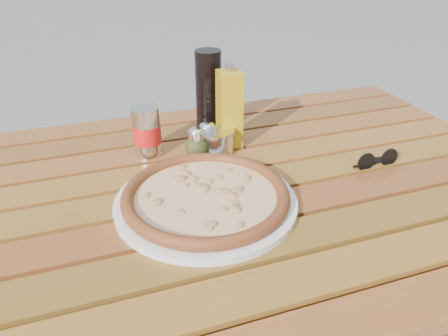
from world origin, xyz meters
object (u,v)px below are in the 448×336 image
object	(u,v)px
oregano_shaker	(196,144)
olive_oil_cruet	(229,109)
sunglasses	(377,160)
table	(227,214)
pepper_shaker	(207,139)
dark_bottle	(209,94)
pizza	(206,196)
parmesan_tin	(215,140)
soda_can	(147,132)
plate	(206,202)

from	to	relation	value
oregano_shaker	olive_oil_cruet	bearing A→B (deg)	24.38
sunglasses	table	bearing A→B (deg)	172.77
pepper_shaker	oregano_shaker	bearing A→B (deg)	-148.83
dark_bottle	olive_oil_cruet	size ratio (longest dim) A/B	1.05
oregano_shaker	sunglasses	xyz separation A→B (m)	(0.38, -0.17, -0.02)
table	pepper_shaker	xyz separation A→B (m)	(0.00, 0.15, 0.11)
olive_oil_cruet	pizza	bearing A→B (deg)	-119.62
oregano_shaker	dark_bottle	distance (m)	0.17
table	olive_oil_cruet	size ratio (longest dim) A/B	6.67
olive_oil_cruet	dark_bottle	bearing A→B (deg)	106.02
dark_bottle	parmesan_tin	world-z (taller)	dark_bottle
soda_can	parmesan_tin	bearing A→B (deg)	-14.45
table	pizza	distance (m)	0.13
soda_can	sunglasses	world-z (taller)	soda_can
pizza	dark_bottle	xyz separation A→B (m)	(0.11, 0.33, 0.09)
soda_can	parmesan_tin	world-z (taller)	soda_can
oregano_shaker	parmesan_tin	bearing A→B (deg)	22.49
plate	pepper_shaker	bearing A→B (deg)	71.70
soda_can	sunglasses	xyz separation A→B (m)	(0.48, -0.23, -0.04)
table	parmesan_tin	xyz separation A→B (m)	(0.02, 0.16, 0.11)
olive_oil_cruet	sunglasses	xyz separation A→B (m)	(0.28, -0.21, -0.08)
oregano_shaker	pizza	bearing A→B (deg)	-101.04
table	oregano_shaker	size ratio (longest dim) A/B	17.07
pizza	dark_bottle	world-z (taller)	dark_bottle
table	pizza	world-z (taller)	pizza
oregano_shaker	dark_bottle	world-z (taller)	dark_bottle
pizza	olive_oil_cruet	bearing A→B (deg)	60.38
sunglasses	plate	bearing A→B (deg)	-178.03
soda_can	sunglasses	bearing A→B (deg)	-25.72
pepper_shaker	olive_oil_cruet	size ratio (longest dim) A/B	0.39
table	pizza	xyz separation A→B (m)	(-0.07, -0.06, 0.10)
table	parmesan_tin	distance (m)	0.19
olive_oil_cruet	parmesan_tin	xyz separation A→B (m)	(-0.04, -0.02, -0.07)
table	dark_bottle	distance (m)	0.33
plate	olive_oil_cruet	world-z (taller)	olive_oil_cruet
pepper_shaker	soda_can	xyz separation A→B (m)	(-0.14, 0.04, 0.02)
plate	oregano_shaker	bearing A→B (deg)	78.96
olive_oil_cruet	pepper_shaker	bearing A→B (deg)	-159.39
pizza	parmesan_tin	world-z (taller)	parmesan_tin
dark_bottle	sunglasses	world-z (taller)	dark_bottle
plate	sunglasses	xyz separation A→B (m)	(0.42, 0.02, 0.01)
plate	olive_oil_cruet	bearing A→B (deg)	60.38
plate	olive_oil_cruet	xyz separation A→B (m)	(0.14, 0.24, 0.09)
oregano_shaker	sunglasses	size ratio (longest dim) A/B	0.75
oregano_shaker	soda_can	size ratio (longest dim) A/B	0.68
pizza	oregano_shaker	size ratio (longest dim) A/B	4.24
sunglasses	soda_can	bearing A→B (deg)	153.00
plate	pizza	bearing A→B (deg)	0.00
pizza	olive_oil_cruet	world-z (taller)	olive_oil_cruet
parmesan_tin	sunglasses	world-z (taller)	parmesan_tin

